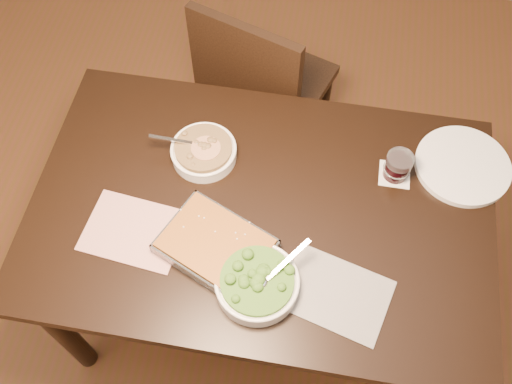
{
  "coord_description": "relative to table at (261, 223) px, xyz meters",
  "views": [
    {
      "loc": [
        0.13,
        -0.82,
        2.26
      ],
      "look_at": [
        -0.02,
        0.02,
        0.8
      ],
      "focal_mm": 40.0,
      "sensor_mm": 36.0,
      "label": 1
    }
  ],
  "objects": [
    {
      "name": "stew_bowl",
      "position": [
        -0.21,
        0.16,
        0.12
      ],
      "size": [
        0.23,
        0.21,
        0.08
      ],
      "color": "white",
      "rests_on": "table"
    },
    {
      "name": "magazine_b",
      "position": [
        0.25,
        -0.23,
        0.1
      ],
      "size": [
        0.33,
        0.28,
        0.01
      ],
      "primitive_type": "cube",
      "rotation": [
        0.0,
        0.0,
        -0.26
      ],
      "color": "#25262D",
      "rests_on": "table"
    },
    {
      "name": "broccoli_bowl",
      "position": [
        0.03,
        -0.25,
        0.13
      ],
      "size": [
        0.23,
        0.24,
        0.09
      ],
      "color": "white",
      "rests_on": "table"
    },
    {
      "name": "chair_far",
      "position": [
        -0.12,
        0.67,
        -0.13
      ],
      "size": [
        0.56,
        0.56,
        0.93
      ],
      "rotation": [
        0.0,
        0.0,
        2.81
      ],
      "color": "black",
      "rests_on": "ground"
    },
    {
      "name": "magazine_a",
      "position": [
        -0.36,
        -0.14,
        0.1
      ],
      "size": [
        0.31,
        0.24,
        0.01
      ],
      "primitive_type": "cube",
      "rotation": [
        0.0,
        0.0,
        -0.11
      ],
      "color": "#9D2E2C",
      "rests_on": "table"
    },
    {
      "name": "ground",
      "position": [
        0.0,
        0.0,
        -0.65
      ],
      "size": [
        4.0,
        4.0,
        0.0
      ],
      "primitive_type": "plane",
      "color": "#4C3115",
      "rests_on": "ground"
    },
    {
      "name": "baking_dish",
      "position": [
        -0.11,
        -0.16,
        0.12
      ],
      "size": [
        0.37,
        0.32,
        0.05
      ],
      "rotation": [
        0.0,
        0.0,
        -0.41
      ],
      "color": "silver",
      "rests_on": "table"
    },
    {
      "name": "table",
      "position": [
        0.0,
        0.0,
        0.0
      ],
      "size": [
        1.4,
        0.9,
        0.75
      ],
      "color": "black",
      "rests_on": "ground"
    },
    {
      "name": "dinner_plate",
      "position": [
        0.6,
        0.25,
        0.11
      ],
      "size": [
        0.3,
        0.3,
        0.02
      ],
      "primitive_type": "cylinder",
      "color": "white",
      "rests_on": "table"
    },
    {
      "name": "coaster",
      "position": [
        0.39,
        0.19,
        0.1
      ],
      "size": [
        0.1,
        0.1,
        0.0
      ],
      "primitive_type": "cube",
      "color": "white",
      "rests_on": "table"
    },
    {
      "name": "wine_tumbler",
      "position": [
        0.39,
        0.19,
        0.15
      ],
      "size": [
        0.08,
        0.08,
        0.09
      ],
      "color": "black",
      "rests_on": "coaster"
    }
  ]
}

